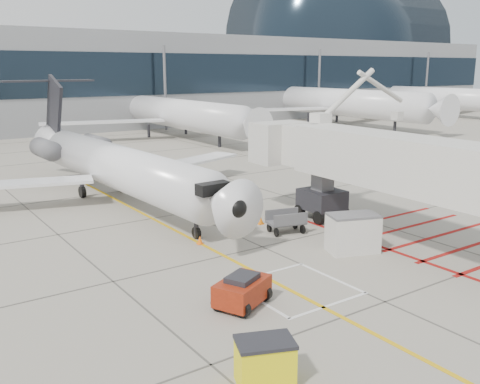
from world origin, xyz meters
TOP-DOWN VIEW (x-y plane):
  - ground_plane at (0.00, 0.00)m, footprint 260.00×260.00m
  - regional_jet at (-2.34, 14.38)m, footprint 25.78×31.99m
  - jet_bridge at (5.98, 0.30)m, footprint 9.44×19.00m
  - pushback_tug at (-4.78, -1.08)m, footprint 2.64×2.23m
  - spill_bin at (-7.23, -5.73)m, footprint 1.89×1.60m
  - baggage_cart at (2.55, 5.20)m, footprint 2.27×1.73m
  - ground_power_unit at (3.27, 0.90)m, footprint 2.77×2.17m
  - cone_nose at (-2.40, 6.19)m, footprint 0.32×0.32m
  - cone_side at (2.38, 7.34)m, footprint 0.39×0.39m
  - terminal_building at (10.00, 70.00)m, footprint 180.00×28.00m
  - terminal_glass_band at (10.00, 55.95)m, footprint 180.00×0.10m
  - terminal_dome at (70.00, 70.00)m, footprint 40.00×28.00m
  - bg_aircraft_c at (17.09, 46.00)m, footprint 33.36×37.06m
  - bg_aircraft_d at (45.67, 46.00)m, footprint 37.97×42.18m
  - bg_aircraft_e at (72.46, 46.00)m, footprint 35.33×39.25m

SIDE VIEW (x-z plane):
  - ground_plane at x=0.00m, z-range 0.00..0.00m
  - cone_nose at x=-2.40m, z-range 0.00..0.45m
  - cone_side at x=2.38m, z-range 0.00..0.53m
  - baggage_cart at x=2.55m, z-range 0.00..1.27m
  - pushback_tug at x=-4.78m, z-range 0.00..1.32m
  - spill_bin at x=-7.23m, z-range 0.00..1.39m
  - ground_power_unit at x=3.27m, z-range 0.00..1.92m
  - jet_bridge at x=5.98m, z-range 0.00..7.50m
  - regional_jet at x=-2.34m, z-range 0.00..8.16m
  - bg_aircraft_c at x=17.09m, z-range 0.00..11.12m
  - bg_aircraft_e at x=72.46m, z-range 0.00..11.78m
  - bg_aircraft_d at x=45.67m, z-range 0.00..12.66m
  - terminal_building at x=10.00m, z-range 0.00..14.00m
  - terminal_glass_band at x=10.00m, z-range 5.00..11.00m
  - terminal_dome at x=70.00m, z-range 0.00..28.00m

